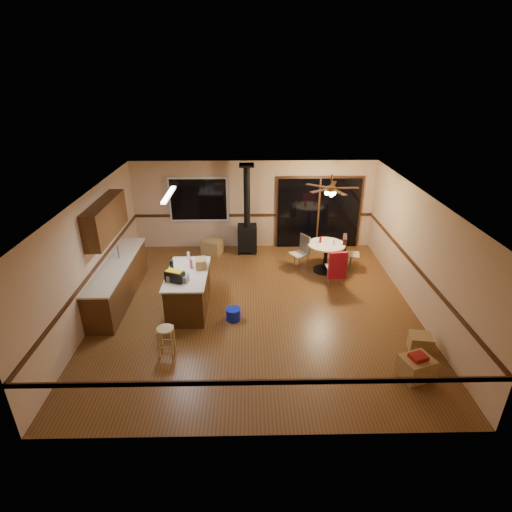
{
  "coord_description": "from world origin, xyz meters",
  "views": [
    {
      "loc": [
        -0.16,
        -7.71,
        4.88
      ],
      "look_at": [
        0.0,
        0.3,
        1.15
      ],
      "focal_mm": 28.0,
      "sensor_mm": 36.0,
      "label": 1
    }
  ],
  "objects_px": {
    "blue_bucket": "(233,314)",
    "dining_table": "(326,252)",
    "chair_right": "(345,249)",
    "toolbox_grey": "(178,278)",
    "toolbox_black": "(175,276)",
    "bar_stool": "(166,341)",
    "box_under_window": "(212,247)",
    "wood_stove": "(247,229)",
    "kitchen_island": "(189,291)",
    "box_corner_a": "(416,367)",
    "chair_near": "(337,265)",
    "box_corner_b": "(420,343)",
    "chair_left": "(302,248)"
  },
  "relations": [
    {
      "from": "chair_right",
      "to": "box_corner_a",
      "type": "relative_size",
      "value": 1.35
    },
    {
      "from": "chair_near",
      "to": "blue_bucket",
      "type": "bearing_deg",
      "value": -150.71
    },
    {
      "from": "chair_right",
      "to": "blue_bucket",
      "type": "bearing_deg",
      "value": -140.68
    },
    {
      "from": "box_corner_a",
      "to": "toolbox_grey",
      "type": "bearing_deg",
      "value": 155.83
    },
    {
      "from": "toolbox_grey",
      "to": "blue_bucket",
      "type": "bearing_deg",
      "value": -6.74
    },
    {
      "from": "chair_left",
      "to": "bar_stool",
      "type": "bearing_deg",
      "value": -130.06
    },
    {
      "from": "wood_stove",
      "to": "toolbox_black",
      "type": "height_order",
      "value": "wood_stove"
    },
    {
      "from": "dining_table",
      "to": "box_corner_b",
      "type": "bearing_deg",
      "value": -69.98
    },
    {
      "from": "box_under_window",
      "to": "chair_near",
      "type": "bearing_deg",
      "value": -32.12
    },
    {
      "from": "wood_stove",
      "to": "box_corner_b",
      "type": "bearing_deg",
      "value": -54.48
    },
    {
      "from": "toolbox_black",
      "to": "chair_left",
      "type": "height_order",
      "value": "toolbox_black"
    },
    {
      "from": "dining_table",
      "to": "chair_near",
      "type": "height_order",
      "value": "chair_near"
    },
    {
      "from": "chair_left",
      "to": "chair_right",
      "type": "height_order",
      "value": "same"
    },
    {
      "from": "chair_near",
      "to": "chair_right",
      "type": "xyz_separation_m",
      "value": [
        0.41,
        0.97,
        0.0
      ]
    },
    {
      "from": "dining_table",
      "to": "chair_right",
      "type": "xyz_separation_m",
      "value": [
        0.52,
        0.09,
        0.06
      ]
    },
    {
      "from": "bar_stool",
      "to": "chair_near",
      "type": "bearing_deg",
      "value": 34.06
    },
    {
      "from": "bar_stool",
      "to": "blue_bucket",
      "type": "bearing_deg",
      "value": 42.37
    },
    {
      "from": "blue_bucket",
      "to": "dining_table",
      "type": "distance_m",
      "value": 3.31
    },
    {
      "from": "dining_table",
      "to": "box_corner_a",
      "type": "relative_size",
      "value": 1.89
    },
    {
      "from": "toolbox_black",
      "to": "box_corner_b",
      "type": "distance_m",
      "value": 5.02
    },
    {
      "from": "toolbox_grey",
      "to": "bar_stool",
      "type": "relative_size",
      "value": 0.74
    },
    {
      "from": "kitchen_island",
      "to": "chair_left",
      "type": "height_order",
      "value": "chair_left"
    },
    {
      "from": "blue_bucket",
      "to": "box_corner_b",
      "type": "bearing_deg",
      "value": -17.0
    },
    {
      "from": "toolbox_black",
      "to": "box_corner_b",
      "type": "height_order",
      "value": "toolbox_black"
    },
    {
      "from": "blue_bucket",
      "to": "chair_right",
      "type": "xyz_separation_m",
      "value": [
        2.89,
        2.37,
        0.46
      ]
    },
    {
      "from": "toolbox_black",
      "to": "chair_right",
      "type": "relative_size",
      "value": 0.56
    },
    {
      "from": "chair_right",
      "to": "box_under_window",
      "type": "bearing_deg",
      "value": 163.95
    },
    {
      "from": "toolbox_grey",
      "to": "toolbox_black",
      "type": "distance_m",
      "value": 0.08
    },
    {
      "from": "box_under_window",
      "to": "box_corner_a",
      "type": "bearing_deg",
      "value": -52.93
    },
    {
      "from": "wood_stove",
      "to": "bar_stool",
      "type": "xyz_separation_m",
      "value": [
        -1.52,
        -4.63,
        -0.44
      ]
    },
    {
      "from": "chair_right",
      "to": "chair_left",
      "type": "bearing_deg",
      "value": 176.84
    },
    {
      "from": "chair_near",
      "to": "box_corner_b",
      "type": "bearing_deg",
      "value": -65.95
    },
    {
      "from": "chair_near",
      "to": "box_under_window",
      "type": "relative_size",
      "value": 1.29
    },
    {
      "from": "kitchen_island",
      "to": "box_corner_b",
      "type": "relative_size",
      "value": 4.03
    },
    {
      "from": "toolbox_black",
      "to": "dining_table",
      "type": "relative_size",
      "value": 0.4
    },
    {
      "from": "wood_stove",
      "to": "toolbox_grey",
      "type": "relative_size",
      "value": 5.97
    },
    {
      "from": "dining_table",
      "to": "blue_bucket",
      "type": "bearing_deg",
      "value": -136.16
    },
    {
      "from": "wood_stove",
      "to": "blue_bucket",
      "type": "height_order",
      "value": "wood_stove"
    },
    {
      "from": "blue_bucket",
      "to": "toolbox_grey",
      "type": "bearing_deg",
      "value": 173.26
    },
    {
      "from": "toolbox_grey",
      "to": "chair_near",
      "type": "distance_m",
      "value": 3.86
    },
    {
      "from": "toolbox_grey",
      "to": "box_corner_b",
      "type": "distance_m",
      "value": 4.96
    },
    {
      "from": "toolbox_black",
      "to": "chair_near",
      "type": "relative_size",
      "value": 0.56
    },
    {
      "from": "kitchen_island",
      "to": "box_corner_a",
      "type": "relative_size",
      "value": 3.24
    },
    {
      "from": "bar_stool",
      "to": "box_under_window",
      "type": "xyz_separation_m",
      "value": [
        0.49,
        4.52,
        -0.07
      ]
    },
    {
      "from": "toolbox_grey",
      "to": "toolbox_black",
      "type": "relative_size",
      "value": 1.08
    },
    {
      "from": "kitchen_island",
      "to": "chair_left",
      "type": "relative_size",
      "value": 3.04
    },
    {
      "from": "toolbox_grey",
      "to": "toolbox_black",
      "type": "xyz_separation_m",
      "value": [
        -0.06,
        -0.03,
        0.04
      ]
    },
    {
      "from": "dining_table",
      "to": "chair_right",
      "type": "bearing_deg",
      "value": 10.0
    },
    {
      "from": "wood_stove",
      "to": "chair_right",
      "type": "xyz_separation_m",
      "value": [
        2.59,
        -1.15,
        -0.13
      ]
    },
    {
      "from": "dining_table",
      "to": "box_under_window",
      "type": "distance_m",
      "value": 3.31
    }
  ]
}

